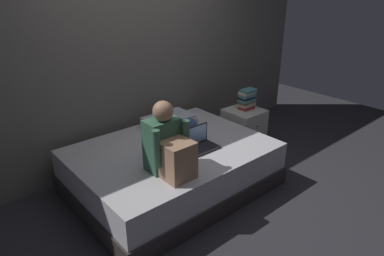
{
  "coord_description": "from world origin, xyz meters",
  "views": [
    {
      "loc": [
        -2.12,
        -2.25,
        2.08
      ],
      "look_at": [
        -0.09,
        0.1,
        0.73
      ],
      "focal_mm": 32.26,
      "sensor_mm": 36.0,
      "label": 1
    }
  ],
  "objects": [
    {
      "name": "person_sitting",
      "position": [
        -0.52,
        -0.08,
        0.73
      ],
      "size": [
        0.39,
        0.44,
        0.66
      ],
      "color": "#38664C",
      "rests_on": "bed"
    },
    {
      "name": "wall_back",
      "position": [
        0.0,
        1.2,
        1.35
      ],
      "size": [
        5.6,
        0.1,
        2.7
      ],
      "primitive_type": "cube",
      "color": "slate",
      "rests_on": "ground_plane"
    },
    {
      "name": "book_stack",
      "position": [
        1.14,
        0.45,
        0.67
      ],
      "size": [
        0.24,
        0.15,
        0.27
      ],
      "color": "#9E2D28",
      "rests_on": "nightstand"
    },
    {
      "name": "bed",
      "position": [
        -0.2,
        0.3,
        0.24
      ],
      "size": [
        2.0,
        1.5,
        0.48
      ],
      "color": "#332D2B",
      "rests_on": "ground_plane"
    },
    {
      "name": "pillow",
      "position": [
        0.11,
        0.75,
        0.54
      ],
      "size": [
        0.56,
        0.36,
        0.13
      ],
      "primitive_type": "cube",
      "color": "silver",
      "rests_on": "bed"
    },
    {
      "name": "clothes_pile",
      "position": [
        0.28,
        0.59,
        0.54
      ],
      "size": [
        0.26,
        0.2,
        0.12
      ],
      "color": "#3D4C8E",
      "rests_on": "bed"
    },
    {
      "name": "nightstand",
      "position": [
        1.1,
        0.44,
        0.27
      ],
      "size": [
        0.44,
        0.46,
        0.53
      ],
      "color": "beige",
      "rests_on": "ground_plane"
    },
    {
      "name": "ground_plane",
      "position": [
        0.0,
        0.0,
        0.0
      ],
      "size": [
        8.0,
        8.0,
        0.0
      ],
      "primitive_type": "plane",
      "color": "#2D2D33"
    },
    {
      "name": "laptop",
      "position": [
        0.02,
        0.1,
        0.53
      ],
      "size": [
        0.32,
        0.23,
        0.22
      ],
      "color": "black",
      "rests_on": "bed"
    }
  ]
}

